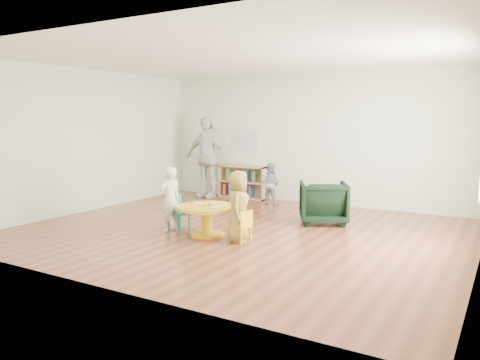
{
  "coord_description": "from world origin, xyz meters",
  "views": [
    {
      "loc": [
        3.79,
        -6.48,
        1.83
      ],
      "look_at": [
        0.17,
        -0.3,
        0.89
      ],
      "focal_mm": 35.0,
      "sensor_mm": 36.0,
      "label": 1
    }
  ],
  "objects": [
    {
      "name": "child_right",
      "position": [
        0.31,
        -0.59,
        0.54
      ],
      "size": [
        0.5,
        0.61,
        1.07
      ],
      "primitive_type": "imported",
      "rotation": [
        0.0,
        0.0,
        1.93
      ],
      "color": "yellow",
      "rests_on": "ground"
    },
    {
      "name": "adult_caretaker",
      "position": [
        -2.38,
        2.5,
        0.95
      ],
      "size": [
        1.11,
        0.46,
        1.89
      ],
      "primitive_type": "imported",
      "rotation": [
        0.0,
        0.0,
        -0.0
      ],
      "color": "silver",
      "rests_on": "ground"
    },
    {
      "name": "child_left",
      "position": [
        -1.0,
        -0.57,
        0.53
      ],
      "size": [
        0.36,
        0.44,
        1.06
      ],
      "primitive_type": "imported",
      "rotation": [
        0.0,
        0.0,
        -1.87
      ],
      "color": "white",
      "rests_on": "ground"
    },
    {
      "name": "armchair",
      "position": [
        0.96,
        1.25,
        0.37
      ],
      "size": [
        1.07,
        1.08,
        0.74
      ],
      "primitive_type": "imported",
      "rotation": [
        0.0,
        0.0,
        3.61
      ],
      "color": "black",
      "rests_on": "ground"
    },
    {
      "name": "room",
      "position": [
        0.01,
        0.0,
        1.89
      ],
      "size": [
        7.1,
        7.0,
        2.8
      ],
      "color": "brown",
      "rests_on": "ground"
    },
    {
      "name": "kid_chair_left",
      "position": [
        -0.98,
        -0.41,
        0.3
      ],
      "size": [
        0.36,
        0.36,
        0.57
      ],
      "rotation": [
        0.0,
        0.0,
        -1.8
      ],
      "color": "#19897F",
      "rests_on": "ground"
    },
    {
      "name": "toddler",
      "position": [
        -0.65,
        2.38,
        0.46
      ],
      "size": [
        0.45,
        0.35,
        0.91
      ],
      "primitive_type": "imported",
      "rotation": [
        0.0,
        0.0,
        3.12
      ],
      "color": "#1C2146",
      "rests_on": "ground"
    },
    {
      "name": "kid_chair_right",
      "position": [
        0.39,
        -0.61,
        0.27
      ],
      "size": [
        0.31,
        0.31,
        0.49
      ],
      "rotation": [
        0.0,
        0.0,
        1.36
      ],
      "color": "yellow",
      "rests_on": "ground"
    },
    {
      "name": "alphabet_poster",
      "position": [
        -1.6,
        2.98,
        1.35
      ],
      "size": [
        0.74,
        0.01,
        0.54
      ],
      "color": "white",
      "rests_on": "ground"
    },
    {
      "name": "bookshelf",
      "position": [
        -1.61,
        2.86,
        0.37
      ],
      "size": [
        1.2,
        0.3,
        0.75
      ],
      "color": "tan",
      "rests_on": "ground"
    },
    {
      "name": "activity_table",
      "position": [
        -0.31,
        -0.51,
        0.33
      ],
      "size": [
        0.95,
        0.95,
        0.52
      ],
      "rotation": [
        0.0,
        0.0,
        0.18
      ],
      "color": "yellow",
      "rests_on": "ground"
    }
  ]
}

